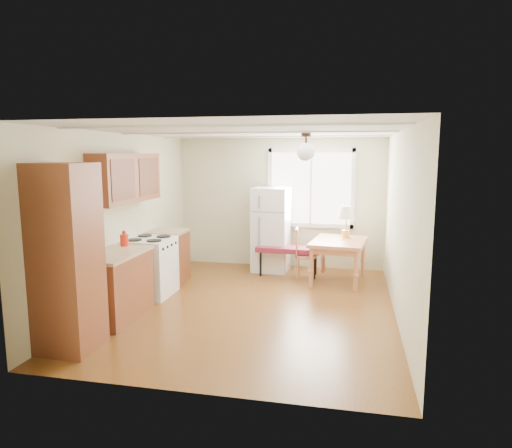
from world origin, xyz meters
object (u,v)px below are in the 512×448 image
(bench, at_px, (288,250))
(chair, at_px, (301,250))
(refrigerator, at_px, (271,229))
(dining_table, at_px, (339,246))

(bench, distance_m, chair, 0.27)
(refrigerator, height_order, dining_table, refrigerator)
(refrigerator, distance_m, bench, 0.58)
(bench, xyz_separation_m, chair, (0.24, -0.11, 0.03))
(refrigerator, bearing_deg, chair, -31.24)
(dining_table, distance_m, chair, 0.68)
(dining_table, height_order, chair, chair)
(dining_table, bearing_deg, bench, 174.61)
(refrigerator, height_order, bench, refrigerator)
(refrigerator, distance_m, chair, 0.80)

